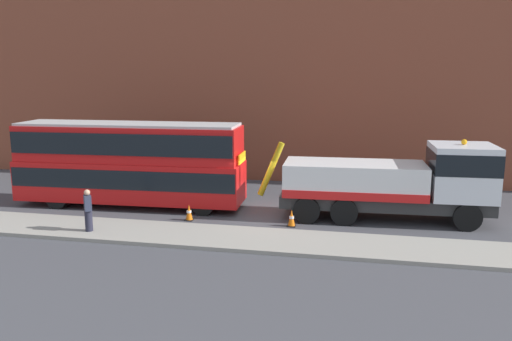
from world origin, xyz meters
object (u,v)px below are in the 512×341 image
recovery_tow_truck (396,181)px  double_decker_bus (130,161)px  pedestrian_onlooker (88,211)px  traffic_cone_midway (292,219)px  traffic_cone_near_bus (189,213)px

recovery_tow_truck → double_decker_bus: bearing=177.9°
pedestrian_onlooker → traffic_cone_midway: (7.84, 2.74, -0.64)m
traffic_cone_near_bus → traffic_cone_midway: same height
double_decker_bus → traffic_cone_midway: size_ratio=15.44×
double_decker_bus → traffic_cone_midway: double_decker_bus is taller
traffic_cone_near_bus → traffic_cone_midway: (4.55, 0.01, 0.00)m
double_decker_bus → recovery_tow_truck: bearing=-2.1°
recovery_tow_truck → double_decker_bus: (-12.43, -0.02, 0.47)m
pedestrian_onlooker → traffic_cone_near_bus: size_ratio=2.38×
pedestrian_onlooker → traffic_cone_near_bus: pedestrian_onlooker is taller
double_decker_bus → traffic_cone_near_bus: 4.44m
recovery_tow_truck → pedestrian_onlooker: 13.00m
pedestrian_onlooker → traffic_cone_midway: 8.33m
traffic_cone_near_bus → pedestrian_onlooker: bearing=-140.4°
traffic_cone_near_bus → double_decker_bus: bearing=153.0°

